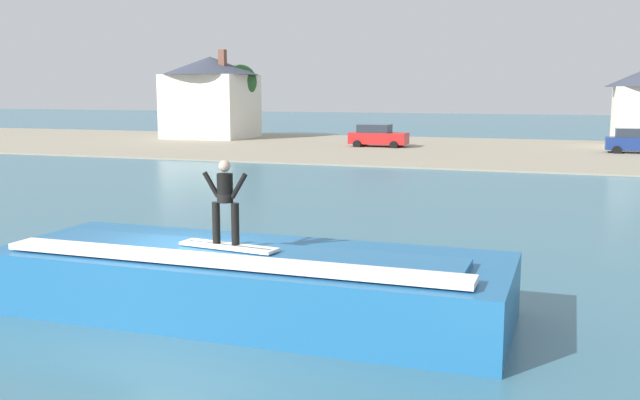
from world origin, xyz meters
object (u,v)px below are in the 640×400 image
Objects in this scene: car_near_shore at (378,136)px; car_far_shore at (637,141)px; surfboard at (229,246)px; surfer at (225,197)px; tree_tall_bare at (240,83)px; house_with_chimney at (211,94)px; wave_crest at (249,281)px.

car_near_shore is 18.96m from car_far_shore.
car_far_shore is (10.68, 43.17, -0.51)m from surfboard.
tree_tall_bare is (-23.42, 49.51, 2.81)m from surfer.
car_near_shore is 18.82m from house_with_chimney.
wave_crest is 54.86m from tree_tall_bare.
tree_tall_bare reaches higher than car_near_shore.
house_with_chimney reaches higher than car_near_shore.
wave_crest is 6.19× the size of surfer.
house_with_chimney is at bearing 162.70° from car_near_shore.
surfer reaches higher than car_near_shore.
surfer reaches higher than wave_crest.
car_far_shore is at bearing 76.33° from wave_crest.
surfer is 0.37× the size of car_near_shore.
surfer reaches higher than car_far_shore.
surfer is at bearing -64.68° from tree_tall_bare.
surfer is 0.24× the size of tree_tall_bare.
surfboard is (-0.27, -0.36, 0.79)m from wave_crest.
surfer is at bearing -104.04° from car_far_shore.
surfer is at bearing 141.58° from surfboard.
car_near_shore is 1.05× the size of car_far_shore.
wave_crest is 2.42× the size of car_far_shore.
surfboard is 1.28× the size of surfer.
surfer is 54.76m from house_with_chimney.
wave_crest is at bearing -78.60° from car_near_shore.
house_with_chimney is 1.31× the size of tree_tall_bare.
house_with_chimney is at bearing 118.28° from surfboard.
tree_tall_bare is at bearing 169.39° from car_far_shore.
surfer is 0.39× the size of car_far_shore.
car_far_shore is 0.62× the size of tree_tall_bare.
surfboard is at bearing -103.90° from car_far_shore.
car_near_shore is at bearing -17.30° from house_with_chimney.
tree_tall_bare is at bearing 115.80° from wave_crest.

